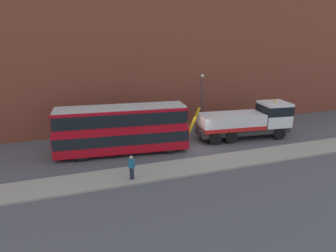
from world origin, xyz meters
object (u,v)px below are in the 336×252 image
pedestrian_onlooker (132,168)px  street_lamp (202,97)px  recovery_tow_truck (248,121)px  double_decker_bus (122,128)px

pedestrian_onlooker → street_lamp: (9.70, 9.60, 2.49)m
recovery_tow_truck → street_lamp: size_ratio=1.76×
recovery_tow_truck → pedestrian_onlooker: bearing=-151.5°
recovery_tow_truck → street_lamp: (-2.95, 4.34, 1.71)m
double_decker_bus → pedestrian_onlooker: size_ratio=6.55×
recovery_tow_truck → double_decker_bus: size_ratio=0.91×
double_decker_bus → pedestrian_onlooker: (-0.40, -5.31, -1.25)m
double_decker_bus → street_lamp: size_ratio=1.92×
double_decker_bus → street_lamp: street_lamp is taller
street_lamp → recovery_tow_truck: bearing=-55.8°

